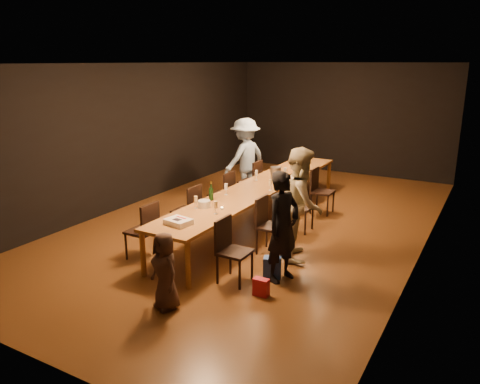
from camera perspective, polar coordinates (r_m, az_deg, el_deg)
The scene contains 30 objects.
ground at distance 9.13m, azimuth 2.31°, elevation -3.77°, with size 10.00×10.00×0.00m, color #412710.
room_shell at distance 8.66m, azimuth 2.46°, elevation 9.30°, with size 6.04×10.04×3.02m.
table at distance 8.92m, azimuth 2.36°, elevation 0.49°, with size 0.90×6.00×0.75m.
chair_right_0 at distance 6.62m, azimuth -0.64°, elevation -7.23°, with size 0.42×0.42×0.93m, color black, non-canonical shape.
chair_right_1 at distance 7.61m, azimuth 3.91°, elevation -4.14°, with size 0.42×0.42×0.93m, color black, non-canonical shape.
chair_right_2 at distance 8.65m, azimuth 7.35°, elevation -1.76°, with size 0.42×0.42×0.93m, color black, non-canonical shape.
chair_right_3 at distance 9.73m, azimuth 10.04°, elevation 0.11°, with size 0.42×0.42×0.93m, color black, non-canonical shape.
chair_left_0 at distance 7.55m, azimuth -11.91°, elevation -4.60°, with size 0.42×0.42×0.93m, color black, non-canonical shape.
chair_left_1 at distance 8.43m, azimuth -6.56°, elevation -2.19°, with size 0.42×0.42×0.93m, color black, non-canonical shape.
chair_left_2 at distance 9.39m, azimuth -2.28°, elevation -0.24°, with size 0.42×0.42×0.93m, color black, non-canonical shape.
chair_left_3 at distance 10.39m, azimuth 1.19°, elevation 1.35°, with size 0.42×0.42×0.93m, color black, non-canonical shape.
woman_birthday at distance 6.60m, azimuth 5.25°, elevation -4.25°, with size 0.58×0.38×1.60m, color black.
woman_tan at distance 7.38m, azimuth 7.43°, elevation -1.38°, with size 0.86×0.67×1.78m, color beige.
man_blue at distance 10.71m, azimuth 0.62°, elevation 4.19°, with size 1.17×0.67×1.81m, color #89ABD3.
child at distance 6.02m, azimuth -9.13°, elevation -9.47°, with size 0.49×0.32×1.01m, color #452F26.
gift_bag_red at distance 6.39m, azimuth 2.58°, elevation -11.51°, with size 0.21×0.11×0.25m, color red.
gift_bag_blue at distance 6.88m, azimuth 3.94°, elevation -9.15°, with size 0.25×0.16×0.31m, color #284FB0.
birthday_cake at distance 6.86m, azimuth -7.52°, elevation -3.60°, with size 0.40×0.34×0.08m.
plate_stack at distance 7.59m, azimuth -4.39°, elevation -1.47°, with size 0.21×0.21×0.12m, color silver.
champagne_bottle at distance 7.94m, azimuth -3.54°, elevation 0.13°, with size 0.08×0.08×0.33m, color black, non-canonical shape.
ice_bucket at distance 9.42m, azimuth 4.38°, elevation 2.34°, with size 0.22×0.22×0.24m, color #B4B4B9.
wineglass_0 at distance 7.54m, azimuth -5.41°, elevation -1.25°, with size 0.06×0.06×0.21m, color beige, non-canonical shape.
wineglass_1 at distance 7.25m, azimuth -2.99°, elevation -1.91°, with size 0.06×0.06×0.21m, color beige, non-canonical shape.
wineglass_2 at distance 8.27m, azimuth -1.72°, elevation 0.35°, with size 0.06×0.06×0.21m, color silver, non-canonical shape.
wineglass_3 at distance 8.56m, azimuth 3.72°, elevation 0.85°, with size 0.06×0.06×0.21m, color beige, non-canonical shape.
wineglass_4 at distance 9.28m, azimuth 2.02°, elevation 2.06°, with size 0.06×0.06×0.21m, color silver, non-canonical shape.
wineglass_5 at distance 9.53m, azimuth 5.53°, elevation 2.36°, with size 0.06×0.06×0.21m, color silver, non-canonical shape.
tealight_near at distance 7.49m, azimuth -2.23°, elevation -2.01°, with size 0.05×0.05×0.03m, color #B2B7B2.
tealight_mid at distance 9.17m, azimuth 4.27°, elevation 1.28°, with size 0.05×0.05×0.03m, color #B2B7B2.
tealight_far at distance 10.49m, azimuth 7.73°, elevation 3.03°, with size 0.05×0.05×0.03m, color #B2B7B2.
Camera 1 is at (3.91, -7.67, 3.05)m, focal length 35.00 mm.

